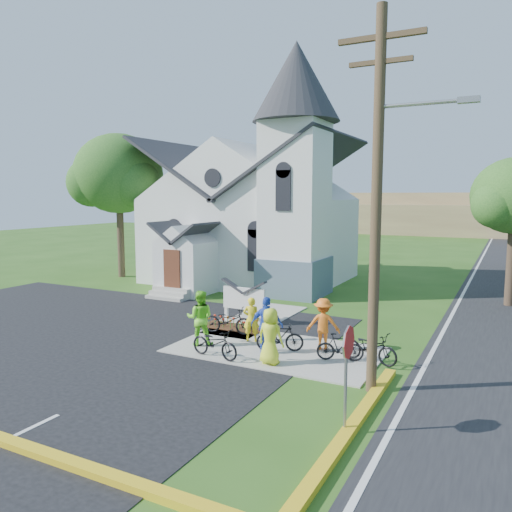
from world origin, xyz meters
The scene contains 20 objects.
ground centered at (0.00, 0.00, 0.00)m, with size 120.00×120.00×0.00m, color #2A5117.
parking_lot centered at (-7.00, -2.00, 0.01)m, with size 20.00×16.00×0.02m, color black.
sidewalk centered at (1.50, 0.50, 0.03)m, with size 7.00×4.00×0.05m, color #9B988C.
church centered at (-5.48, 12.48, 5.25)m, with size 12.35×12.00×13.00m.
church_sign centered at (-1.20, 3.20, 1.03)m, with size 2.20×0.40×1.70m.
flower_bed centered at (-1.20, 2.30, 0.04)m, with size 2.60×1.10×0.07m, color #36210E.
utility_pole centered at (5.36, -1.50, 5.40)m, with size 3.45×0.28×10.00m.
stop_sign centered at (5.43, -4.20, 1.78)m, with size 0.11×0.76×2.48m.
tree_lot_corner centered at (-14.00, 10.00, 6.60)m, with size 5.60×5.60×9.15m.
distant_hills centered at (3.36, 56.33, 2.17)m, with size 61.00×10.00×5.60m.
cyclist_0 centered at (0.32, 0.97, 0.85)m, with size 0.59×0.39×1.61m, color yellow.
bike_0 centered at (-0.93, 1.43, 0.56)m, with size 0.68×1.95×1.02m, color black.
cyclist_1 centered at (-1.07, -0.25, 1.02)m, with size 0.94×0.73×1.93m, color #72E12A.
bike_1 centered at (1.72, 0.38, 0.53)m, with size 0.45×1.60×0.96m, color black.
cyclist_2 centered at (1.41, 0.01, 1.00)m, with size 1.11×0.46×1.90m, color blue.
bike_2 centered at (0.13, -1.20, 0.53)m, with size 0.64×1.84×0.97m, color black.
cyclist_3 centered at (2.93, 1.26, 0.93)m, with size 1.14×0.65×1.76m, color orange.
bike_3 centered at (3.82, 0.36, 0.50)m, with size 0.42×1.49×0.89m, color black.
cyclist_4 centered at (1.98, -0.92, 0.94)m, with size 0.87×0.56×1.77m, color #D2E82B.
bike_4 centered at (4.70, 0.64, 0.54)m, with size 0.65×1.87×0.98m, color black.
Camera 1 is at (8.49, -14.47, 5.29)m, focal length 35.00 mm.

